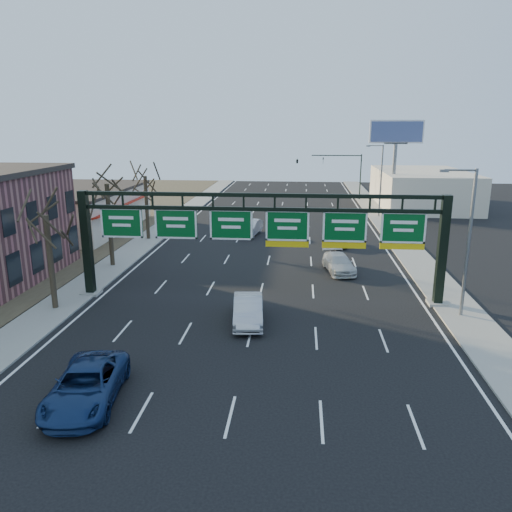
# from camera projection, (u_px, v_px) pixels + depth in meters

# --- Properties ---
(ground) EXTENTS (160.00, 160.00, 0.00)m
(ground) POSITION_uv_depth(u_px,v_px,m) (246.00, 351.00, 25.94)
(ground) COLOR black
(ground) RESTS_ON ground
(sidewalk_left) EXTENTS (3.00, 120.00, 0.12)m
(sidewalk_left) POSITION_uv_depth(u_px,v_px,m) (133.00, 251.00, 46.28)
(sidewalk_left) COLOR gray
(sidewalk_left) RESTS_ON ground
(sidewalk_right) EXTENTS (3.00, 120.00, 0.12)m
(sidewalk_right) POSITION_uv_depth(u_px,v_px,m) (414.00, 257.00, 44.08)
(sidewalk_right) COLOR gray
(sidewalk_right) RESTS_ON ground
(dirt_strip_left) EXTENTS (21.00, 120.00, 0.06)m
(dirt_strip_left) POSITION_uv_depth(u_px,v_px,m) (8.00, 248.00, 47.34)
(dirt_strip_left) COLOR #473D2B
(dirt_strip_left) RESTS_ON ground
(lane_markings) EXTENTS (21.60, 120.00, 0.01)m
(lane_markings) POSITION_uv_depth(u_px,v_px,m) (270.00, 254.00, 45.20)
(lane_markings) COLOR white
(lane_markings) RESTS_ON ground
(sign_gantry) EXTENTS (24.60, 1.20, 7.20)m
(sign_gantry) POSITION_uv_depth(u_px,v_px,m) (262.00, 232.00, 32.44)
(sign_gantry) COLOR black
(sign_gantry) RESTS_ON ground
(cream_strip) EXTENTS (10.90, 18.40, 4.70)m
(cream_strip) POSITION_uv_depth(u_px,v_px,m) (81.00, 209.00, 55.11)
(cream_strip) COLOR #BDB19C
(cream_strip) RESTS_ON ground
(building_right_distant) EXTENTS (12.00, 20.00, 5.00)m
(building_right_distant) POSITION_uv_depth(u_px,v_px,m) (422.00, 188.00, 71.72)
(building_right_distant) COLOR #BDB19C
(building_right_distant) RESTS_ON ground
(tree_gantry) EXTENTS (3.60, 3.60, 8.48)m
(tree_gantry) POSITION_uv_depth(u_px,v_px,m) (44.00, 198.00, 30.04)
(tree_gantry) COLOR #2E2519
(tree_gantry) RESTS_ON sidewalk_left
(tree_mid) EXTENTS (3.60, 3.60, 9.24)m
(tree_mid) POSITION_uv_depth(u_px,v_px,m) (106.00, 171.00, 39.48)
(tree_mid) COLOR #2E2519
(tree_mid) RESTS_ON sidewalk_left
(tree_far) EXTENTS (3.60, 3.60, 8.86)m
(tree_far) POSITION_uv_depth(u_px,v_px,m) (144.00, 166.00, 49.20)
(tree_far) COLOR #2E2519
(tree_far) RESTS_ON sidewalk_left
(streetlight_near) EXTENTS (2.15, 0.22, 9.00)m
(streetlight_near) POSITION_uv_depth(u_px,v_px,m) (467.00, 236.00, 29.34)
(streetlight_near) COLOR slate
(streetlight_near) RESTS_ON sidewalk_right
(streetlight_far) EXTENTS (2.15, 0.22, 9.00)m
(streetlight_far) POSITION_uv_depth(u_px,v_px,m) (380.00, 177.00, 62.08)
(streetlight_far) COLOR slate
(streetlight_far) RESTS_ON sidewalk_right
(billboard_right) EXTENTS (7.00, 0.50, 12.00)m
(billboard_right) POSITION_uv_depth(u_px,v_px,m) (396.00, 143.00, 65.64)
(billboard_right) COLOR slate
(billboard_right) RESTS_ON ground
(traffic_signal_mast) EXTENTS (10.16, 0.54, 7.00)m
(traffic_signal_mast) POSITION_uv_depth(u_px,v_px,m) (321.00, 164.00, 77.00)
(traffic_signal_mast) COLOR black
(traffic_signal_mast) RESTS_ON ground
(car_blue_suv) EXTENTS (3.30, 6.01, 1.60)m
(car_blue_suv) POSITION_uv_depth(u_px,v_px,m) (86.00, 385.00, 20.98)
(car_blue_suv) COLOR navy
(car_blue_suv) RESTS_ON ground
(car_silver_sedan) EXTENTS (2.16, 4.97, 1.59)m
(car_silver_sedan) POSITION_uv_depth(u_px,v_px,m) (248.00, 310.00, 29.49)
(car_silver_sedan) COLOR #A8A8AD
(car_silver_sedan) RESTS_ON ground
(car_white_wagon) EXTENTS (2.78, 5.10, 1.40)m
(car_white_wagon) POSITION_uv_depth(u_px,v_px,m) (339.00, 263.00, 39.79)
(car_white_wagon) COLOR silver
(car_white_wagon) RESTS_ON ground
(car_grey_far) EXTENTS (1.90, 4.26, 1.42)m
(car_grey_far) POSITION_uv_depth(u_px,v_px,m) (337.00, 238.00, 48.41)
(car_grey_far) COLOR #3E4143
(car_grey_far) RESTS_ON ground
(car_silver_distant) EXTENTS (2.57, 5.17, 1.63)m
(car_silver_distant) POSITION_uv_depth(u_px,v_px,m) (250.00, 228.00, 52.94)
(car_silver_distant) COLOR #B7B7BC
(car_silver_distant) RESTS_ON ground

